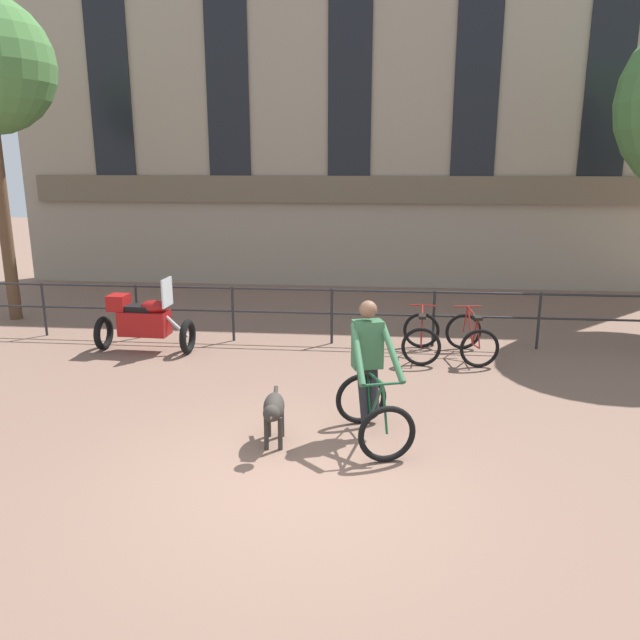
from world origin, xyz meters
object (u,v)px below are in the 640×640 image
at_px(dog, 274,410).
at_px(parked_motorcycle, 143,321).
at_px(parked_bicycle_near_lamp, 421,337).
at_px(parked_bicycle_mid_left, 471,338).
at_px(cyclist_with_bike, 371,379).

height_order(dog, parked_motorcycle, parked_motorcycle).
distance_m(parked_bicycle_near_lamp, parked_bicycle_mid_left, 0.86).
bearing_deg(parked_bicycle_near_lamp, parked_bicycle_mid_left, -176.48).
bearing_deg(parked_motorcycle, parked_bicycle_near_lamp, -85.34).
relative_size(parked_motorcycle, parked_bicycle_mid_left, 1.46).
bearing_deg(parked_bicycle_near_lamp, cyclist_with_bike, 79.76).
distance_m(cyclist_with_bike, parked_motorcycle, 5.20).
distance_m(parked_motorcycle, parked_bicycle_near_lamp, 4.93).
distance_m(cyclist_with_bike, parked_bicycle_near_lamp, 3.49).
distance_m(dog, parked_bicycle_near_lamp, 4.22).
bearing_deg(dog, parked_bicycle_mid_left, 47.13).
height_order(cyclist_with_bike, parked_bicycle_near_lamp, cyclist_with_bike).
relative_size(dog, parked_motorcycle, 0.57).
relative_size(dog, parked_bicycle_near_lamp, 0.86).
bearing_deg(cyclist_with_bike, dog, -179.74).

